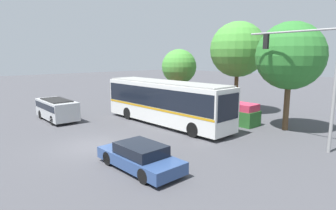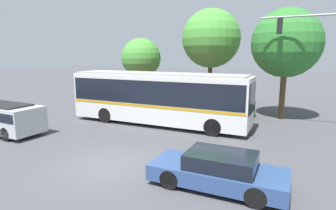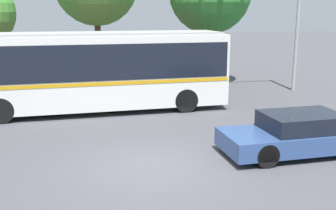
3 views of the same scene
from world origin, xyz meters
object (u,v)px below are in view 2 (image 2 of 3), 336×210
traffic_light_pole (334,53)px  street_tree_centre (211,39)px  sedan_foreground (218,171)px  suv_left_lane (4,116)px  street_tree_right (286,43)px  city_bus (158,95)px  street_tree_left (141,58)px

traffic_light_pole → street_tree_centre: street_tree_centre is taller
sedan_foreground → traffic_light_pole: (3.68, 9.12, 3.95)m
suv_left_lane → street_tree_centre: (7.63, 13.80, 4.77)m
street_tree_right → traffic_light_pole: bearing=-47.0°
city_bus → sedan_foreground: (5.93, -6.63, -1.29)m
street_tree_centre → suv_left_lane: bearing=-118.9°
street_tree_right → city_bus: bearing=-142.7°
city_bus → traffic_light_pole: 10.28m
street_tree_left → street_tree_centre: street_tree_centre is taller
traffic_light_pole → street_tree_centre: 10.45m
sedan_foreground → city_bus: bearing=-50.0°
traffic_light_pole → street_tree_right: 3.93m
suv_left_lane → street_tree_left: 12.79m
city_bus → suv_left_lane: city_bus is taller
sedan_foreground → street_tree_centre: size_ratio=0.56×
street_tree_left → suv_left_lane: bearing=-96.8°
city_bus → traffic_light_pole: bearing=12.7°
suv_left_lane → traffic_light_pole: (16.43, 8.30, 3.54)m
city_bus → street_tree_centre: size_ratio=1.41×
city_bus → traffic_light_pole: traffic_light_pole is taller
suv_left_lane → street_tree_right: street_tree_right is taller
city_bus → street_tree_left: size_ratio=1.97×
sedan_foreground → street_tree_right: size_ratio=0.61×
street_tree_left → street_tree_right: bearing=-5.5°
street_tree_centre → traffic_light_pole: bearing=-32.0°
suv_left_lane → sedan_foreground: bearing=176.9°
traffic_light_pole → street_tree_centre: size_ratio=0.83×
sedan_foreground → street_tree_left: bearing=-51.1°
suv_left_lane → street_tree_left: bearing=-96.2°
city_bus → suv_left_lane: bearing=-141.4°
street_tree_left → street_tree_right: (12.32, -1.19, 1.09)m
street_tree_left → street_tree_centre: size_ratio=0.72×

